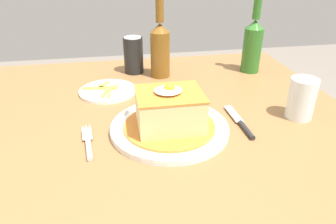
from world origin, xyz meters
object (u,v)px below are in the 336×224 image
Objects in this scene: soda_can at (133,55)px; knife at (242,125)px; beer_bottle_green at (253,43)px; beer_bottle_amber at (160,47)px; drinking_glass at (301,101)px; main_plate at (169,127)px; side_plate_fries at (108,91)px; fork at (88,144)px.

knife is at bearing -61.71° from soda_can.
beer_bottle_green is at bearing 64.72° from knife.
soda_can is 0.47× the size of beer_bottle_amber.
beer_bottle_amber reaches higher than soda_can.
knife is 0.17m from drinking_glass.
beer_bottle_green is at bearing 45.05° from main_plate.
beer_bottle_green reaches higher than knife.
side_plate_fries is at bearing 140.43° from knife.
soda_can is at bearing 97.09° from main_plate.
side_plate_fries is (-0.48, 0.24, -0.04)m from drinking_glass.
fork is 1.35× the size of drinking_glass.
fork is 0.37m from knife.
side_plate_fries is at bearing 153.48° from drinking_glass.
fork is 0.67m from beer_bottle_green.
side_plate_fries is (-0.09, -0.16, -0.06)m from soda_can.
drinking_glass is (0.39, -0.40, -0.02)m from soda_can.
beer_bottle_amber is (0.03, 0.36, 0.09)m from main_plate.
main_plate is 0.18m from knife.
main_plate is at bearing -134.95° from beer_bottle_green.
main_plate is at bearing -178.25° from drinking_glass.
beer_bottle_amber reaches higher than side_plate_fries.
fork is 0.29m from side_plate_fries.
beer_bottle_amber is 0.32m from beer_bottle_green.
beer_bottle_amber reaches higher than fork.
side_plate_fries is (-0.14, 0.25, -0.00)m from main_plate.
fork is at bearing -175.11° from drinking_glass.
fork is at bearing -107.08° from soda_can.
beer_bottle_green is at bearing 87.99° from drinking_glass.
side_plate_fries is at bearing -168.58° from beer_bottle_green.
fork is 0.83× the size of side_plate_fries.
beer_bottle_green is at bearing 11.42° from side_plate_fries.
beer_bottle_green is at bearing -1.24° from beer_bottle_amber.
beer_bottle_green is (0.40, -0.06, 0.04)m from soda_can.
knife is 0.97× the size of side_plate_fries.
soda_can reaches higher than fork.
fork is at bearing -119.38° from beer_bottle_amber.
drinking_glass is 0.54m from side_plate_fries.
beer_bottle_amber reaches higher than drinking_glass.
knife is 1.33× the size of soda_can.
beer_bottle_amber is 1.56× the size of side_plate_fries.
beer_bottle_green reaches higher than drinking_glass.
soda_can is at bearing 72.92° from fork.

